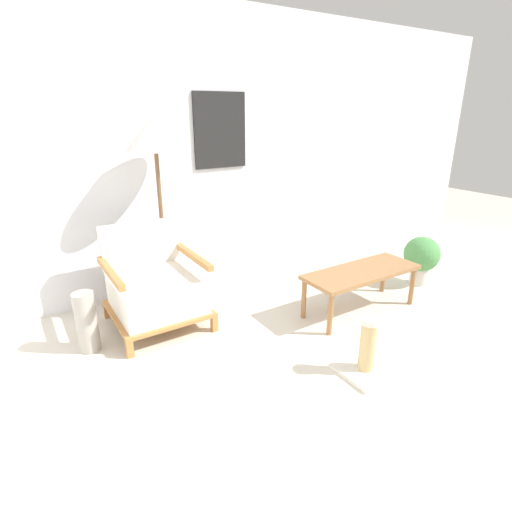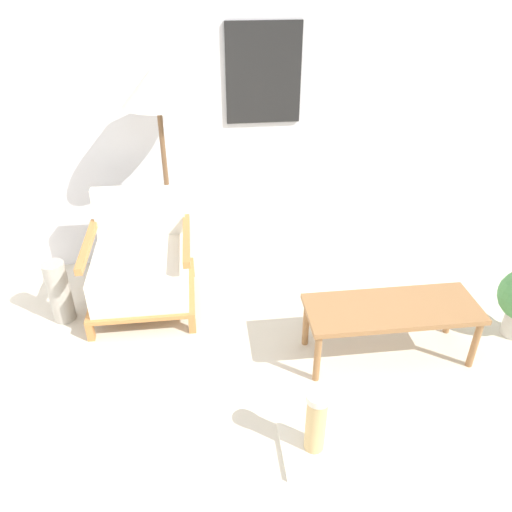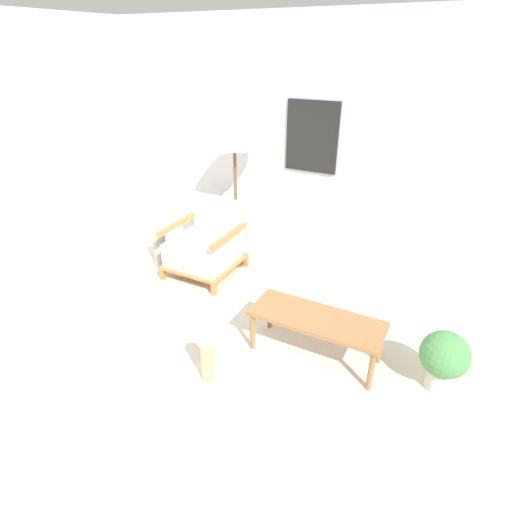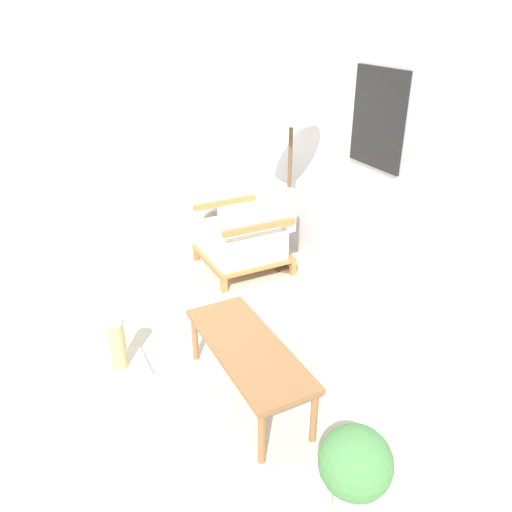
{
  "view_description": "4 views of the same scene",
  "coord_description": "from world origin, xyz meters",
  "px_view_note": "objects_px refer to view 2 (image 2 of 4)",
  "views": [
    {
      "loc": [
        -1.95,
        -1.29,
        1.75
      ],
      "look_at": [
        -0.2,
        1.46,
        0.55
      ],
      "focal_mm": 28.0,
      "sensor_mm": 36.0,
      "label": 1
    },
    {
      "loc": [
        -0.55,
        -1.41,
        2.34
      ],
      "look_at": [
        -0.2,
        1.46,
        0.55
      ],
      "focal_mm": 35.0,
      "sensor_mm": 36.0,
      "label": 2
    },
    {
      "loc": [
        1.41,
        -1.62,
        2.4
      ],
      "look_at": [
        -0.2,
        1.46,
        0.55
      ],
      "focal_mm": 28.0,
      "sensor_mm": 36.0,
      "label": 3
    },
    {
      "loc": [
        2.89,
        -0.12,
        2.3
      ],
      "look_at": [
        -0.2,
        1.46,
        0.55
      ],
      "focal_mm": 35.0,
      "sensor_mm": 36.0,
      "label": 4
    }
  ],
  "objects_px": {
    "armchair": "(141,267)",
    "vase": "(59,292)",
    "floor_lamp": "(157,92)",
    "coffee_table": "(392,313)",
    "scratching_post": "(315,433)"
  },
  "relations": [
    {
      "from": "floor_lamp",
      "to": "vase",
      "type": "distance_m",
      "value": 1.57
    },
    {
      "from": "armchair",
      "to": "floor_lamp",
      "type": "distance_m",
      "value": 1.25
    },
    {
      "from": "floor_lamp",
      "to": "vase",
      "type": "bearing_deg",
      "value": -150.23
    },
    {
      "from": "floor_lamp",
      "to": "coffee_table",
      "type": "height_order",
      "value": "floor_lamp"
    },
    {
      "from": "coffee_table",
      "to": "vase",
      "type": "bearing_deg",
      "value": 163.56
    },
    {
      "from": "coffee_table",
      "to": "vase",
      "type": "height_order",
      "value": "vase"
    },
    {
      "from": "vase",
      "to": "scratching_post",
      "type": "distance_m",
      "value": 2.07
    },
    {
      "from": "armchair",
      "to": "scratching_post",
      "type": "relative_size",
      "value": 1.94
    },
    {
      "from": "armchair",
      "to": "coffee_table",
      "type": "distance_m",
      "value": 1.81
    },
    {
      "from": "armchair",
      "to": "floor_lamp",
      "type": "xyz_separation_m",
      "value": [
        0.22,
        0.34,
        1.18
      ]
    },
    {
      "from": "armchair",
      "to": "vase",
      "type": "relative_size",
      "value": 1.74
    },
    {
      "from": "coffee_table",
      "to": "scratching_post",
      "type": "height_order",
      "value": "scratching_post"
    },
    {
      "from": "floor_lamp",
      "to": "scratching_post",
      "type": "bearing_deg",
      "value": -66.74
    },
    {
      "from": "armchair",
      "to": "floor_lamp",
      "type": "bearing_deg",
      "value": 56.74
    },
    {
      "from": "coffee_table",
      "to": "scratching_post",
      "type": "relative_size",
      "value": 2.58
    }
  ]
}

